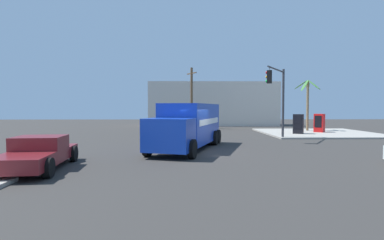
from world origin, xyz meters
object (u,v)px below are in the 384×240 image
(vending_machine_red, at_px, (298,124))
(palm_tree_far, at_px, (308,97))
(pickup_maroon, at_px, (38,152))
(utility_pole, at_px, (192,97))
(vending_machine_blue, at_px, (319,123))
(delivery_truck, at_px, (189,125))
(traffic_light_primary, at_px, (278,92))

(vending_machine_red, height_order, palm_tree_far, palm_tree_far)
(pickup_maroon, relative_size, utility_pole, 0.71)
(vending_machine_blue, relative_size, palm_tree_far, 0.34)
(pickup_maroon, bearing_deg, palm_tree_far, 45.11)
(delivery_truck, distance_m, utility_pole, 18.59)
(pickup_maroon, distance_m, vending_machine_blue, 26.29)
(delivery_truck, bearing_deg, palm_tree_far, 45.63)
(delivery_truck, bearing_deg, pickup_maroon, -135.98)
(palm_tree_far, height_order, utility_pole, utility_pole)
(delivery_truck, relative_size, traffic_light_primary, 1.55)
(vending_machine_red, distance_m, vending_machine_blue, 3.32)
(pickup_maroon, height_order, vending_machine_blue, vending_machine_blue)
(palm_tree_far, distance_m, utility_pole, 13.47)
(vending_machine_blue, bearing_deg, delivery_truck, -140.13)
(delivery_truck, distance_m, pickup_maroon, 8.97)
(vending_machine_blue, bearing_deg, utility_pole, 150.30)
(vending_machine_red, bearing_deg, palm_tree_far, 57.71)
(pickup_maroon, bearing_deg, utility_pole, 74.19)
(delivery_truck, height_order, traffic_light_primary, traffic_light_primary)
(vending_machine_red, xyz_separation_m, vending_machine_blue, (2.81, 1.77, 0.00))
(palm_tree_far, bearing_deg, vending_machine_red, -122.29)
(pickup_maroon, distance_m, vending_machine_red, 23.03)
(vending_machine_blue, distance_m, palm_tree_far, 3.45)
(vending_machine_blue, bearing_deg, vending_machine_red, -147.84)
(delivery_truck, bearing_deg, traffic_light_primary, 34.58)
(vending_machine_red, bearing_deg, delivery_truck, -138.32)
(delivery_truck, distance_m, palm_tree_far, 18.72)
(pickup_maroon, xyz_separation_m, vending_machine_red, (16.95, 15.58, 0.34))
(vending_machine_red, bearing_deg, utility_pole, 137.76)
(vending_machine_red, relative_size, palm_tree_far, 0.34)
(traffic_light_primary, relative_size, pickup_maroon, 1.06)
(vending_machine_red, xyz_separation_m, palm_tree_far, (2.47, 3.91, 2.68))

